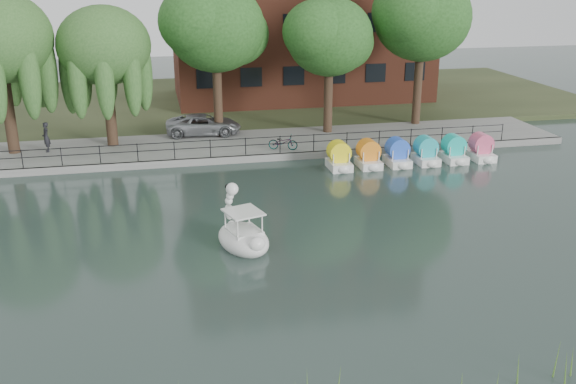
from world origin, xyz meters
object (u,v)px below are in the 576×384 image
object	(u,v)px
minivan	(203,123)
bicycle	(283,141)
pedestrian	(46,135)
swan_boat	(243,234)

from	to	relation	value
minivan	bicycle	bearing A→B (deg)	-132.25
pedestrian	swan_boat	distance (m)	17.39
swan_boat	pedestrian	bearing A→B (deg)	105.02
bicycle	pedestrian	world-z (taller)	pedestrian
bicycle	swan_boat	xyz separation A→B (m)	(-4.15, -12.24, -0.37)
bicycle	pedestrian	size ratio (longest dim) A/B	0.87
minivan	swan_boat	size ratio (longest dim) A/B	1.66
minivan	pedestrian	world-z (taller)	pedestrian
minivan	pedestrian	xyz separation A→B (m)	(-9.21, -2.08, 0.24)
minivan	pedestrian	size ratio (longest dim) A/B	2.73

